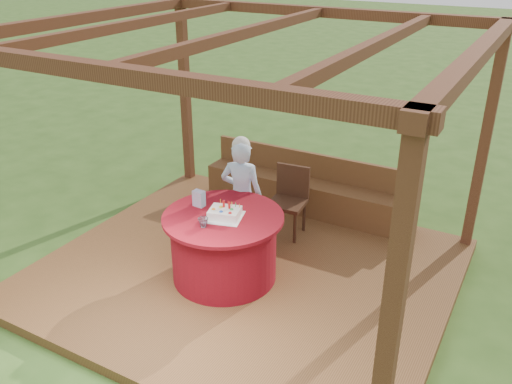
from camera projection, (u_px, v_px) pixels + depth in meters
ground at (246, 277)px, 6.35m from camera, size 60.00×60.00×0.00m
deck at (246, 273)px, 6.32m from camera, size 4.50×4.00×0.12m
pergola at (244, 72)px, 5.32m from camera, size 4.50×4.00×2.72m
bench at (307, 193)px, 7.54m from camera, size 3.00×0.42×0.80m
table at (224, 246)px, 5.98m from camera, size 1.32×1.32×0.78m
chair at (289, 197)px, 6.89m from camera, size 0.48×0.48×0.89m
elderly_woman at (242, 194)px, 6.45m from camera, size 0.57×0.44×1.44m
birthday_cake at (225, 213)px, 5.76m from camera, size 0.45×0.45×0.17m
gift_bag at (199, 198)px, 5.99m from camera, size 0.13×0.09×0.18m
drinking_glass at (203, 222)px, 5.58m from camera, size 0.14×0.14×0.10m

